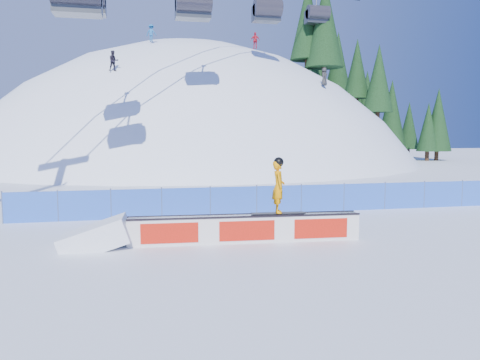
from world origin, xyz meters
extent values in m
plane|color=white|center=(0.00, 0.00, 0.00)|extent=(160.00, 160.00, 0.00)
sphere|color=white|center=(0.00, 42.00, -18.00)|extent=(64.00, 64.00, 64.00)
cylinder|color=black|center=(14.64, 37.88, 10.75)|extent=(0.50, 0.50, 1.40)
cone|color=black|center=(14.64, 37.88, 15.37)|extent=(3.54, 3.54, 8.04)
cylinder|color=black|center=(16.55, 40.01, 9.92)|extent=(0.50, 0.50, 1.40)
cone|color=black|center=(16.55, 40.01, 13.87)|extent=(2.95, 2.95, 6.71)
cylinder|color=black|center=(16.91, 36.61, 9.23)|extent=(0.50, 0.50, 1.40)
cone|color=black|center=(16.91, 36.61, 14.28)|extent=(3.91, 3.91, 8.90)
cylinder|color=black|center=(18.49, 40.92, 8.70)|extent=(0.50, 0.50, 1.40)
cone|color=black|center=(18.49, 40.92, 12.46)|extent=(2.78, 2.78, 6.32)
cylinder|color=black|center=(20.13, 39.89, 7.39)|extent=(0.50, 0.50, 1.40)
cone|color=black|center=(20.13, 39.89, 11.19)|extent=(2.82, 2.82, 6.40)
cylinder|color=black|center=(21.55, 37.58, 5.84)|extent=(0.50, 0.50, 1.40)
cone|color=black|center=(21.55, 37.58, 10.88)|extent=(3.91, 3.91, 8.89)
cylinder|color=black|center=(24.58, 45.53, 2.78)|extent=(0.50, 0.50, 1.40)
cone|color=black|center=(24.58, 45.53, 7.90)|extent=(3.98, 3.98, 9.04)
cylinder|color=black|center=(25.15, 42.90, 2.36)|extent=(0.50, 0.50, 1.40)
cone|color=black|center=(25.15, 42.90, 6.31)|extent=(2.95, 2.95, 6.71)
cylinder|color=black|center=(28.48, 39.00, 0.60)|extent=(0.50, 0.50, 1.40)
cone|color=black|center=(28.48, 39.00, 4.54)|extent=(2.94, 2.94, 6.69)
cylinder|color=black|center=(30.53, 36.60, 0.60)|extent=(0.50, 0.50, 1.40)
cone|color=black|center=(30.53, 36.60, 4.72)|extent=(3.10, 3.10, 7.04)
cylinder|color=black|center=(30.08, 36.25, 0.60)|extent=(0.50, 0.50, 1.40)
cone|color=black|center=(30.08, 36.25, 5.84)|extent=(4.09, 4.09, 9.29)
cylinder|color=black|center=(33.86, 43.63, 0.60)|extent=(0.50, 0.50, 1.40)
cone|color=black|center=(33.86, 43.63, 4.47)|extent=(2.88, 2.88, 6.54)
cube|color=blue|center=(0.00, 4.50, 0.60)|extent=(22.00, 0.03, 1.20)
cylinder|color=#3E4D70|center=(-11.00, 4.50, 0.65)|extent=(0.05, 0.05, 1.30)
cylinder|color=#3E4D70|center=(-9.00, 4.50, 0.65)|extent=(0.05, 0.05, 1.30)
cylinder|color=#3E4D70|center=(-7.00, 4.50, 0.65)|extent=(0.05, 0.05, 1.30)
cylinder|color=#3E4D70|center=(-5.00, 4.50, 0.65)|extent=(0.05, 0.05, 1.30)
cylinder|color=#3E4D70|center=(-3.00, 4.50, 0.65)|extent=(0.05, 0.05, 1.30)
cylinder|color=#3E4D70|center=(-1.00, 4.50, 0.65)|extent=(0.05, 0.05, 1.30)
cylinder|color=#3E4D70|center=(1.00, 4.50, 0.65)|extent=(0.05, 0.05, 1.30)
cylinder|color=#3E4D70|center=(3.00, 4.50, 0.65)|extent=(0.05, 0.05, 1.30)
cylinder|color=#3E4D70|center=(5.00, 4.50, 0.65)|extent=(0.05, 0.05, 1.30)
cylinder|color=#3E4D70|center=(7.00, 4.50, 0.65)|extent=(0.05, 0.05, 1.30)
cylinder|color=#3E4D70|center=(9.00, 4.50, 0.65)|extent=(0.05, 0.05, 1.30)
cylinder|color=#2A2831|center=(-2.00, 17.93, 12.36)|extent=(2.40, 1.50, 1.50)
cylinder|color=#2A2831|center=(5.50, 26.13, 14.40)|extent=(2.40, 1.50, 1.50)
cylinder|color=#2A2831|center=(13.75, 35.15, 16.64)|extent=(2.40, 1.50, 1.50)
cube|color=silver|center=(-2.62, -0.43, 0.41)|extent=(7.37, 0.92, 0.83)
cube|color=#9294A0|center=(-2.62, -0.43, 0.85)|extent=(7.30, 0.94, 0.04)
cube|color=black|center=(-2.63, -0.68, 0.86)|extent=(7.34, 0.49, 0.06)
cube|color=black|center=(-2.60, -0.19, 0.86)|extent=(7.34, 0.49, 0.06)
cube|color=red|center=(-2.63, -0.67, 0.41)|extent=(6.98, 0.46, 0.62)
cube|color=red|center=(-2.60, -0.19, 0.41)|extent=(6.98, 0.46, 0.62)
cube|color=black|center=(-1.57, -0.50, 0.90)|extent=(1.74, 0.42, 0.03)
imported|color=orange|center=(-1.57, -0.50, 1.75)|extent=(0.50, 0.67, 1.67)
sphere|color=black|center=(-1.57, -0.50, 2.53)|extent=(0.31, 0.31, 0.31)
imported|color=black|center=(-7.71, 25.91, 9.39)|extent=(0.90, 0.76, 1.65)
imported|color=red|center=(5.99, 32.67, 12.84)|extent=(1.05, 0.78, 1.65)
imported|color=#195796|center=(-4.39, 32.81, 13.16)|extent=(1.23, 1.05, 1.65)
imported|color=#282828|center=(11.18, 26.82, 8.69)|extent=(0.70, 0.91, 1.65)
camera|label=1|loc=(-5.91, -14.62, 3.44)|focal=35.00mm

